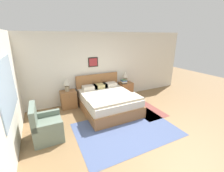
{
  "coord_description": "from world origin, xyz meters",
  "views": [
    {
      "loc": [
        -2.08,
        -2.69,
        2.46
      ],
      "look_at": [
        -0.06,
        1.46,
        0.91
      ],
      "focal_mm": 24.0,
      "sensor_mm": 36.0,
      "label": 1
    }
  ],
  "objects": [
    {
      "name": "book_slim_near_top",
      "position": [
        0.92,
        2.36,
        0.72
      ],
      "size": [
        0.22,
        0.25,
        0.03
      ],
      "rotation": [
        0.0,
        0.0,
        -0.09
      ],
      "color": "#335693",
      "rests_on": "book_novel_upper"
    },
    {
      "name": "book_thick_bottom",
      "position": [
        0.92,
        2.36,
        0.64
      ],
      "size": [
        0.2,
        0.23,
        0.04
      ],
      "rotation": [
        0.0,
        0.0,
        -0.16
      ],
      "color": "#232328",
      "rests_on": "nightstand_by_door"
    },
    {
      "name": "table_lamp_near_window",
      "position": [
        -1.33,
        2.42,
        0.92
      ],
      "size": [
        0.24,
        0.24,
        0.49
      ],
      "color": "gray",
      "rests_on": "nightstand_near_window"
    },
    {
      "name": "table_lamp_by_door",
      "position": [
        1.03,
        2.42,
        0.92
      ],
      "size": [
        0.24,
        0.24,
        0.49
      ],
      "color": "gray",
      "rests_on": "nightstand_by_door"
    },
    {
      "name": "area_rug_bedside",
      "position": [
        1.05,
        1.07,
        0.0
      ],
      "size": [
        0.85,
        1.5,
        0.01
      ],
      "color": "brown",
      "rests_on": "ground_plane"
    },
    {
      "name": "area_rug_main",
      "position": [
        -0.17,
        0.32,
        0.0
      ],
      "size": [
        2.7,
        1.88,
        0.01
      ],
      "color": "#47567F",
      "rests_on": "ground_plane"
    },
    {
      "name": "bed",
      "position": [
        -0.14,
        1.62,
        0.32
      ],
      "size": [
        1.69,
        2.0,
        1.07
      ],
      "color": "#936038",
      "rests_on": "ground_plane"
    },
    {
      "name": "nightstand_near_window",
      "position": [
        -1.32,
        2.4,
        0.31
      ],
      "size": [
        0.53,
        0.43,
        0.62
      ],
      "color": "#936038",
      "rests_on": "ground_plane"
    },
    {
      "name": "armchair",
      "position": [
        -2.15,
        0.9,
        0.31
      ],
      "size": [
        0.68,
        0.78,
        0.93
      ],
      "rotation": [
        0.0,
        0.0,
        -1.58
      ],
      "color": "slate",
      "rests_on": "ground_plane"
    },
    {
      "name": "wall_left",
      "position": [
        -2.79,
        1.3,
        1.31
      ],
      "size": [
        0.08,
        5.05,
        2.6
      ],
      "color": "silver",
      "rests_on": "ground_plane"
    },
    {
      "name": "ground_plane",
      "position": [
        0.0,
        0.0,
        0.0
      ],
      "size": [
        16.0,
        16.0,
        0.0
      ],
      "primitive_type": "plane",
      "color": "olive"
    },
    {
      "name": "book_novel_upper",
      "position": [
        0.92,
        2.36,
        0.7
      ],
      "size": [
        0.23,
        0.27,
        0.02
      ],
      "rotation": [
        0.0,
        0.0,
        -0.17
      ],
      "color": "silver",
      "rests_on": "book_hardcover_middle"
    },
    {
      "name": "book_hardcover_middle",
      "position": [
        0.92,
        2.36,
        0.67
      ],
      "size": [
        0.24,
        0.3,
        0.03
      ],
      "rotation": [
        0.0,
        0.0,
        -0.1
      ],
      "color": "beige",
      "rests_on": "book_thick_bottom"
    },
    {
      "name": "wall_back",
      "position": [
        -0.0,
        2.68,
        1.3
      ],
      "size": [
        7.92,
        0.09,
        2.6
      ],
      "color": "silver",
      "rests_on": "ground_plane"
    },
    {
      "name": "book_paperback_top",
      "position": [
        0.92,
        2.36,
        0.75
      ],
      "size": [
        0.2,
        0.22,
        0.02
      ],
      "rotation": [
        0.0,
        0.0,
        -0.1
      ],
      "color": "#4C7551",
      "rests_on": "book_slim_near_top"
    },
    {
      "name": "nightstand_by_door",
      "position": [
        1.04,
        2.4,
        0.31
      ],
      "size": [
        0.53,
        0.43,
        0.62
      ],
      "color": "#936038",
      "rests_on": "ground_plane"
    }
  ]
}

